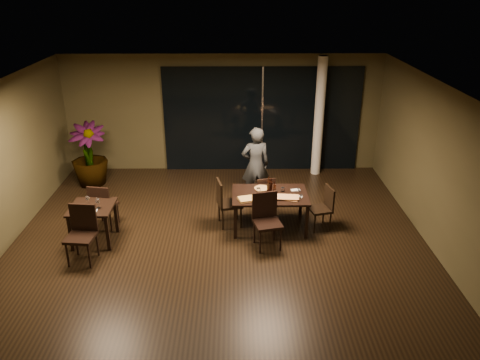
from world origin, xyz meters
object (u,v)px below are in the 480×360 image
object	(u,v)px
main_table	(270,197)
bottle_c	(271,185)
chair_main_right	(324,206)
chair_main_near	(266,217)
side_table	(92,212)
chair_side_far	(102,204)
bottle_b	(275,188)
bottle_a	(269,185)
chair_main_left	(225,201)
chair_side_near	(82,230)
chair_main_far	(265,193)
potted_plant	(89,155)
diner	(255,165)

from	to	relation	value
main_table	bottle_c	world-z (taller)	bottle_c
chair_main_right	chair_main_near	bearing A→B (deg)	-75.89
side_table	chair_side_far	size ratio (longest dim) A/B	0.83
main_table	bottle_b	bearing A→B (deg)	-1.16
bottle_a	main_table	bearing A→B (deg)	-74.23
chair_main_left	chair_side_near	world-z (taller)	chair_side_near
chair_main_far	potted_plant	bearing A→B (deg)	-30.54
side_table	bottle_b	bearing A→B (deg)	8.13
chair_main_left	bottle_c	distance (m)	0.97
chair_side_far	bottle_a	size ratio (longest dim) A/B	2.88
chair_side_near	diner	size ratio (longest dim) A/B	0.60
main_table	bottle_a	distance (m)	0.25
chair_side_far	chair_main_near	bearing A→B (deg)	178.45
side_table	chair_side_far	bearing A→B (deg)	84.88
chair_main_far	chair_main_left	bearing A→B (deg)	22.77
chair_main_far	chair_side_far	xyz separation A→B (m)	(-3.30, -0.64, 0.07)
chair_main_left	diner	distance (m)	1.37
main_table	chair_main_right	bearing A→B (deg)	-0.88
main_table	chair_side_far	xyz separation A→B (m)	(-3.35, 0.01, -0.14)
side_table	chair_main_near	bearing A→B (deg)	-2.80
potted_plant	bottle_a	bearing A→B (deg)	-26.80
chair_main_left	bottle_c	xyz separation A→B (m)	(0.91, 0.01, 0.34)
chair_main_right	chair_side_far	size ratio (longest dim) A/B	0.92
diner	bottle_b	bearing A→B (deg)	94.42
chair_side_near	bottle_c	xyz separation A→B (m)	(3.44, 1.22, 0.31)
potted_plant	bottle_b	world-z (taller)	potted_plant
chair_main_left	chair_main_right	bearing A→B (deg)	-106.33
chair_side_far	side_table	bearing A→B (deg)	94.97
main_table	chair_main_near	size ratio (longest dim) A/B	1.43
main_table	chair_side_near	xyz separation A→B (m)	(-3.42, -1.11, -0.09)
bottle_a	bottle_c	size ratio (longest dim) A/B	1.16
main_table	bottle_c	xyz separation A→B (m)	(0.02, 0.11, 0.22)
chair_main_near	diner	size ratio (longest dim) A/B	0.60
main_table	chair_side_near	world-z (taller)	chair_side_near
chair_side_near	chair_main_near	bearing A→B (deg)	13.49
bottle_b	potted_plant	bearing A→B (deg)	152.95
chair_main_near	bottle_a	distance (m)	0.81
chair_main_far	chair_main_left	distance (m)	0.99
side_table	bottle_b	world-z (taller)	bottle_b
potted_plant	bottle_c	world-z (taller)	potted_plant
side_table	bottle_a	xyz separation A→B (m)	(3.38, 0.58, 0.29)
main_table	potted_plant	bearing A→B (deg)	152.49
bottle_c	diner	bearing A→B (deg)	102.76
chair_main_far	bottle_b	xyz separation A→B (m)	(0.15, -0.65, 0.41)
side_table	potted_plant	bearing A→B (deg)	106.84
chair_main_far	chair_side_far	size ratio (longest dim) A/B	0.88
chair_main_right	diner	distance (m)	1.88
main_table	potted_plant	world-z (taller)	potted_plant
chair_side_far	chair_side_near	bearing A→B (deg)	96.80
bottle_c	chair_main_right	bearing A→B (deg)	-6.89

